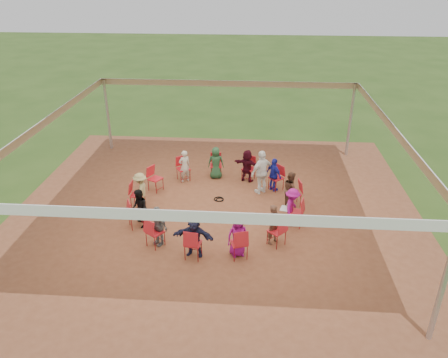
# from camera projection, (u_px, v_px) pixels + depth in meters

# --- Properties ---
(ground) EXTENTS (80.00, 80.00, 0.00)m
(ground) POSITION_uv_depth(u_px,v_px,m) (216.00, 211.00, 14.10)
(ground) COLOR #2C4916
(ground) RESTS_ON ground
(dirt_patch) EXTENTS (13.00, 13.00, 0.00)m
(dirt_patch) POSITION_uv_depth(u_px,v_px,m) (216.00, 211.00, 14.09)
(dirt_patch) COLOR brown
(dirt_patch) RESTS_ON ground
(tent) EXTENTS (10.33, 10.33, 3.00)m
(tent) POSITION_uv_depth(u_px,v_px,m) (215.00, 142.00, 13.05)
(tent) COLOR #B2B2B7
(tent) RESTS_ON ground
(chair_0) EXTENTS (0.54, 0.52, 0.90)m
(chair_0) POSITION_uv_depth(u_px,v_px,m) (296.00, 212.00, 13.12)
(chair_0) COLOR red
(chair_0) RESTS_ON ground
(chair_1) EXTENTS (0.52, 0.50, 0.90)m
(chair_1) POSITION_uv_depth(u_px,v_px,m) (294.00, 193.00, 14.22)
(chair_1) COLOR red
(chair_1) RESTS_ON ground
(chair_2) EXTENTS (0.61, 0.60, 0.90)m
(chair_2) POSITION_uv_depth(u_px,v_px,m) (276.00, 178.00, 15.24)
(chair_2) COLOR red
(chair_2) RESTS_ON ground
(chair_3) EXTENTS (0.56, 0.57, 0.90)m
(chair_3) POSITION_uv_depth(u_px,v_px,m) (248.00, 168.00, 15.96)
(chair_3) COLOR red
(chair_3) RESTS_ON ground
(chair_4) EXTENTS (0.46, 0.48, 0.90)m
(chair_4) POSITION_uv_depth(u_px,v_px,m) (216.00, 165.00, 16.20)
(chair_4) COLOR red
(chair_4) RESTS_ON ground
(chair_5) EXTENTS (0.59, 0.60, 0.90)m
(chair_5) POSITION_uv_depth(u_px,v_px,m) (183.00, 169.00, 15.92)
(chair_5) COLOR red
(chair_5) RESTS_ON ground
(chair_6) EXTENTS (0.59, 0.58, 0.90)m
(chair_6) POSITION_uv_depth(u_px,v_px,m) (155.00, 179.00, 15.17)
(chair_6) COLOR red
(chair_6) RESTS_ON ground
(chair_7) EXTENTS (0.45, 0.43, 0.90)m
(chair_7) POSITION_uv_depth(u_px,v_px,m) (137.00, 195.00, 14.14)
(chair_7) COLOR red
(chair_7) RESTS_ON ground
(chair_8) EXTENTS (0.58, 0.57, 0.90)m
(chair_8) POSITION_uv_depth(u_px,v_px,m) (136.00, 214.00, 13.05)
(chair_8) COLOR red
(chair_8) RESTS_ON ground
(chair_9) EXTENTS (0.60, 0.60, 0.90)m
(chair_9) POSITION_uv_depth(u_px,v_px,m) (155.00, 232.00, 12.15)
(chair_9) COLOR red
(chair_9) RESTS_ON ground
(chair_10) EXTENTS (0.48, 0.50, 0.90)m
(chair_10) POSITION_uv_depth(u_px,v_px,m) (193.00, 243.00, 11.65)
(chair_10) COLOR red
(chair_10) RESTS_ON ground
(chair_11) EXTENTS (0.54, 0.55, 0.90)m
(chair_11) POSITION_uv_depth(u_px,v_px,m) (239.00, 243.00, 11.67)
(chair_11) COLOR red
(chair_11) RESTS_ON ground
(chair_12) EXTENTS (0.61, 0.61, 0.90)m
(chair_12) POSITION_uv_depth(u_px,v_px,m) (277.00, 231.00, 12.20)
(chair_12) COLOR red
(chair_12) RESTS_ON ground
(person_seated_0) EXTENTS (0.58, 0.85, 1.21)m
(person_seated_0) POSITION_uv_depth(u_px,v_px,m) (292.00, 207.00, 13.09)
(person_seated_0) COLOR #931073
(person_seated_0) RESTS_ON ground
(person_seated_1) EXTENTS (0.45, 0.64, 1.21)m
(person_seated_1) POSITION_uv_depth(u_px,v_px,m) (291.00, 189.00, 14.13)
(person_seated_1) COLOR #4F3224
(person_seated_1) RESTS_ON ground
(person_seated_2) EXTENTS (0.73, 0.77, 1.21)m
(person_seated_2) POSITION_uv_depth(u_px,v_px,m) (274.00, 175.00, 15.11)
(person_seated_2) COLOR #1B219E
(person_seated_2) RESTS_ON ground
(person_seated_3) EXTENTS (1.19, 0.81, 1.21)m
(person_seated_3) POSITION_uv_depth(u_px,v_px,m) (247.00, 166.00, 15.79)
(person_seated_3) COLOR #380914
(person_seated_3) RESTS_ON ground
(person_seated_4) EXTENTS (0.62, 0.38, 1.21)m
(person_seated_4) POSITION_uv_depth(u_px,v_px,m) (216.00, 163.00, 16.02)
(person_seated_4) COLOR #224C2C
(person_seated_4) RESTS_ON ground
(person_seated_5) EXTENTS (0.53, 0.48, 1.21)m
(person_seated_5) POSITION_uv_depth(u_px,v_px,m) (184.00, 166.00, 15.76)
(person_seated_5) COLOR beige
(person_seated_5) RESTS_ON ground
(person_seated_6) EXTENTS (0.41, 0.79, 1.21)m
(person_seated_6) POSITION_uv_depth(u_px,v_px,m) (141.00, 190.00, 14.06)
(person_seated_6) COLOR tan
(person_seated_6) RESTS_ON ground
(person_seated_7) EXTENTS (0.56, 0.68, 1.21)m
(person_seated_7) POSITION_uv_depth(u_px,v_px,m) (139.00, 208.00, 13.02)
(person_seated_7) COLOR black
(person_seated_7) RESTS_ON ground
(person_seated_8) EXTENTS (0.78, 0.71, 1.21)m
(person_seated_8) POSITION_uv_depth(u_px,v_px,m) (158.00, 226.00, 12.16)
(person_seated_8) COLOR slate
(person_seated_8) RESTS_ON ground
(person_seated_9) EXTENTS (1.17, 0.58, 1.21)m
(person_seated_9) POSITION_uv_depth(u_px,v_px,m) (194.00, 236.00, 11.69)
(person_seated_9) COLOR #191B38
(person_seated_9) RESTS_ON ground
(person_seated_10) EXTENTS (0.67, 0.50, 1.21)m
(person_seated_10) POSITION_uv_depth(u_px,v_px,m) (238.00, 236.00, 11.71)
(person_seated_10) COLOR #931073
(person_seated_10) RESTS_ON ground
(person_seated_11) EXTENTS (0.51, 0.52, 1.21)m
(person_seated_11) POSITION_uv_depth(u_px,v_px,m) (274.00, 224.00, 12.21)
(person_seated_11) COLOR #4F3224
(person_seated_11) RESTS_ON ground
(standing_person) EXTENTS (1.00, 0.94, 1.56)m
(standing_person) POSITION_uv_depth(u_px,v_px,m) (262.00, 172.00, 14.89)
(standing_person) COLOR white
(standing_person) RESTS_ON ground
(cable_coil) EXTENTS (0.43, 0.43, 0.03)m
(cable_coil) POSITION_uv_depth(u_px,v_px,m) (219.00, 199.00, 14.74)
(cable_coil) COLOR black
(cable_coil) RESTS_ON ground
(laptop) EXTENTS (0.36, 0.41, 0.24)m
(laptop) POSITION_uv_depth(u_px,v_px,m) (287.00, 207.00, 13.15)
(laptop) COLOR #B7B7BC
(laptop) RESTS_ON ground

